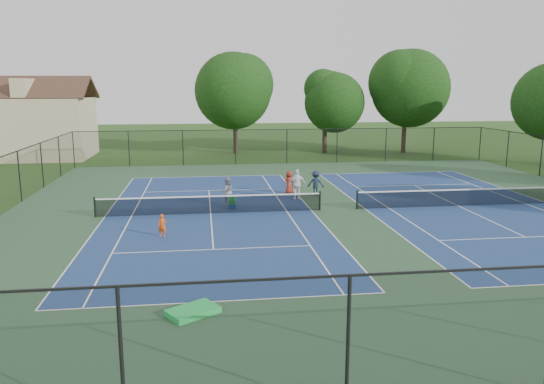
{
  "coord_description": "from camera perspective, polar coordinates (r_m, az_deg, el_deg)",
  "views": [
    {
      "loc": [
        -7.34,
        -27.7,
        6.69
      ],
      "look_at": [
        -3.82,
        -1.0,
        1.3
      ],
      "focal_mm": 35.0,
      "sensor_mm": 36.0,
      "label": 1
    }
  ],
  "objects": [
    {
      "name": "ball_hopper",
      "position": [
        29.36,
        -4.29,
        -0.89
      ],
      "size": [
        0.4,
        0.35,
        0.44
      ],
      "primitive_type": "cube",
      "rotation": [
        0.0,
        0.0,
        -0.29
      ],
      "color": "green",
      "rests_on": "ball_crate"
    },
    {
      "name": "instructor",
      "position": [
        30.29,
        -4.86,
        0.07
      ],
      "size": [
        0.91,
        0.79,
        1.61
      ],
      "primitive_type": "imported",
      "rotation": [
        0.0,
        0.0,
        3.4
      ],
      "color": "gray",
      "rests_on": "ground"
    },
    {
      "name": "tree_back_c",
      "position": [
        54.14,
        5.76,
        9.98
      ],
      "size": [
        6.0,
        6.0,
        8.4
      ],
      "color": "#2D2116",
      "rests_on": "ground"
    },
    {
      "name": "tennis_court_left",
      "position": [
        28.47,
        -6.62,
        -2.14
      ],
      "size": [
        12.0,
        23.83,
        1.07
      ],
      "color": "navy",
      "rests_on": "ground"
    },
    {
      "name": "ball_crate",
      "position": [
        29.44,
        -4.28,
        -1.57
      ],
      "size": [
        0.46,
        0.37,
        0.28
      ],
      "primitive_type": "cube",
      "rotation": [
        0.0,
        0.0,
        -0.28
      ],
      "color": "navy",
      "rests_on": "ground"
    },
    {
      "name": "perimeter_fence",
      "position": [
        29.1,
        7.23,
        1.16
      ],
      "size": [
        36.08,
        36.08,
        3.02
      ],
      "color": "black",
      "rests_on": "ground"
    },
    {
      "name": "bystander_a",
      "position": [
        31.85,
        2.74,
        0.84
      ],
      "size": [
        1.08,
        0.49,
        1.81
      ],
      "primitive_type": "imported",
      "rotation": [
        0.0,
        0.0,
        3.18
      ],
      "color": "white",
      "rests_on": "ground"
    },
    {
      "name": "tree_back_d",
      "position": [
        55.56,
        14.24,
        11.12
      ],
      "size": [
        7.8,
        7.8,
        10.37
      ],
      "color": "#2D2116",
      "rests_on": "ground"
    },
    {
      "name": "tennis_court_right",
      "position": [
        31.88,
        19.42,
        -1.27
      ],
      "size": [
        12.0,
        23.83,
        1.07
      ],
      "color": "navy",
      "rests_on": "ground"
    },
    {
      "name": "bystander_b",
      "position": [
        32.88,
        4.73,
        0.94
      ],
      "size": [
        1.15,
        0.87,
        1.58
      ],
      "primitive_type": "imported",
      "rotation": [
        0.0,
        0.0,
        2.83
      ],
      "color": "#1B263D",
      "rests_on": "ground"
    },
    {
      "name": "tree_back_b",
      "position": [
        53.8,
        -4.03,
        11.19
      ],
      "size": [
        7.6,
        7.6,
        10.03
      ],
      "color": "#2D2116",
      "rests_on": "ground"
    },
    {
      "name": "ground",
      "position": [
        29.42,
        7.15,
        -1.91
      ],
      "size": [
        140.0,
        140.0,
        0.0
      ],
      "primitive_type": "plane",
      "color": "#234716",
      "rests_on": "ground"
    },
    {
      "name": "green_tarp",
      "position": [
        16.37,
        -8.52,
        -12.56
      ],
      "size": [
        1.73,
        1.57,
        0.18
      ],
      "primitive_type": "cube",
      "rotation": [
        0.0,
        0.0,
        0.57
      ],
      "color": "#1CC750",
      "rests_on": "ground"
    },
    {
      "name": "child_player",
      "position": [
        24.44,
        -11.73,
        -3.55
      ],
      "size": [
        0.42,
        0.31,
        1.04
      ],
      "primitive_type": "imported",
      "rotation": [
        0.0,
        0.0,
        -0.18
      ],
      "color": "#FF5010",
      "rests_on": "ground"
    },
    {
      "name": "bystander_c",
      "position": [
        33.45,
        1.86,
        1.04
      ],
      "size": [
        0.84,
        0.73,
        1.45
      ],
      "primitive_type": "imported",
      "rotation": [
        0.0,
        0.0,
        3.6
      ],
      "color": "maroon",
      "rests_on": "ground"
    },
    {
      "name": "clapboard_house",
      "position": [
        55.09,
        -24.17,
        6.59
      ],
      "size": [
        10.8,
        8.1,
        7.65
      ],
      "color": "tan",
      "rests_on": "ground"
    },
    {
      "name": "court_pad",
      "position": [
        29.42,
        7.15,
        -1.91
      ],
      "size": [
        36.0,
        36.0,
        0.01
      ],
      "primitive_type": "cube",
      "color": "#28482B",
      "rests_on": "ground"
    }
  ]
}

